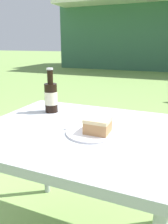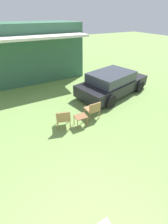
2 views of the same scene
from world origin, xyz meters
TOP-DOWN VIEW (x-y plane):
  - cabin_building at (-0.16, 10.23)m, footprint 9.16×4.22m
  - patio_table at (0.00, 0.00)m, footprint 0.91×0.79m
  - cake_on_plate at (0.11, -0.04)m, footprint 0.23×0.23m
  - cola_bottle_near at (-0.24, 0.18)m, footprint 0.07×0.07m
  - fork at (0.03, -0.02)m, footprint 0.15×0.07m

SIDE VIEW (x-z plane):
  - patio_table at x=0.00m, z-range 0.30..1.03m
  - fork at x=0.03m, z-range 0.73..0.74m
  - cake_on_plate at x=0.11m, z-range 0.72..0.80m
  - cola_bottle_near at x=-0.24m, z-range 0.70..0.95m
  - cabin_building at x=-0.16m, z-range 0.01..3.34m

